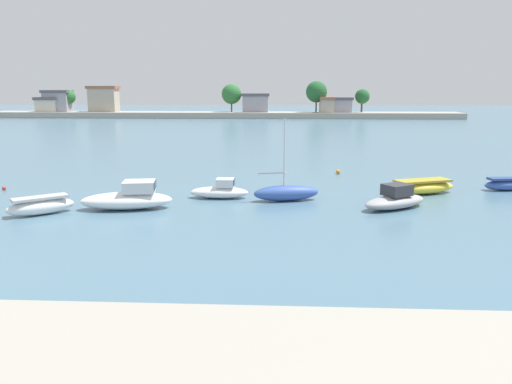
# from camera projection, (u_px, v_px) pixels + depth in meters

# --- Properties ---
(moored_boat_2) EXTENTS (3.76, 3.29, 1.08)m
(moored_boat_2) POSITION_uv_depth(u_px,v_px,m) (41.00, 206.00, 29.17)
(moored_boat_2) COLOR white
(moored_boat_2) RESTS_ON ground
(moored_boat_3) EXTENTS (5.83, 2.89, 1.75)m
(moored_boat_3) POSITION_uv_depth(u_px,v_px,m) (128.00, 199.00, 30.47)
(moored_boat_3) COLOR white
(moored_boat_3) RESTS_ON ground
(moored_boat_4) EXTENTS (3.96, 1.45, 1.35)m
(moored_boat_4) POSITION_uv_depth(u_px,v_px,m) (220.00, 191.00, 33.51)
(moored_boat_4) COLOR white
(moored_boat_4) RESTS_ON ground
(moored_boat_5) EXTENTS (4.57, 2.25, 5.44)m
(moored_boat_5) POSITION_uv_depth(u_px,v_px,m) (286.00, 193.00, 32.72)
(moored_boat_5) COLOR #3856A8
(moored_boat_5) RESTS_ON ground
(moored_boat_6) EXTENTS (4.85, 3.94, 1.52)m
(moored_boat_6) POSITION_uv_depth(u_px,v_px,m) (395.00, 200.00, 30.64)
(moored_boat_6) COLOR #9E9EA3
(moored_boat_6) RESTS_ON ground
(moored_boat_7) EXTENTS (5.26, 3.22, 1.02)m
(moored_boat_7) POSITION_uv_depth(u_px,v_px,m) (422.00, 187.00, 34.88)
(moored_boat_7) COLOR yellow
(moored_boat_7) RESTS_ON ground
(moored_boat_8) EXTENTS (3.40, 1.56, 0.94)m
(moored_boat_8) POSITION_uv_depth(u_px,v_px,m) (506.00, 184.00, 36.08)
(moored_boat_8) COLOR #3856A8
(moored_boat_8) RESTS_ON ground
(mooring_buoy_3) EXTENTS (0.29, 0.29, 0.29)m
(mooring_buoy_3) POSITION_uv_depth(u_px,v_px,m) (4.00, 188.00, 36.22)
(mooring_buoy_3) COLOR red
(mooring_buoy_3) RESTS_ON ground
(mooring_buoy_4) EXTENTS (0.40, 0.40, 0.40)m
(mooring_buoy_4) POSITION_uv_depth(u_px,v_px,m) (338.00, 172.00, 42.99)
(mooring_buoy_4) COLOR orange
(mooring_buoy_4) RESTS_ON ground
(distant_shoreline) EXTENTS (117.86, 9.18, 9.05)m
(distant_shoreline) POSITION_uv_depth(u_px,v_px,m) (212.00, 108.00, 123.97)
(distant_shoreline) COLOR #9E998C
(distant_shoreline) RESTS_ON ground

